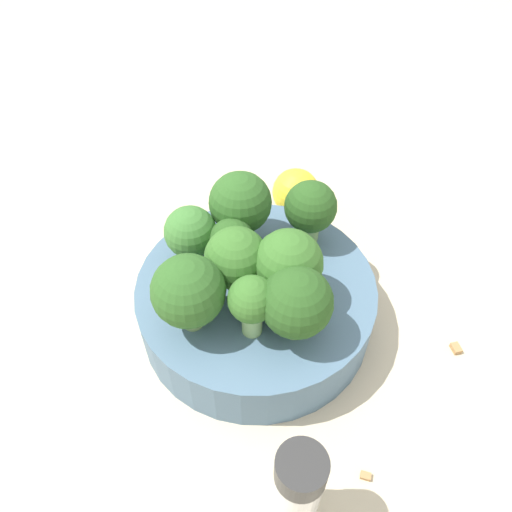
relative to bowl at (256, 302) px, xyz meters
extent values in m
plane|color=beige|center=(0.00, 0.00, -0.02)|extent=(3.00, 3.00, 0.00)
cylinder|color=slate|center=(0.00, 0.00, 0.00)|extent=(0.19, 0.19, 0.05)
cylinder|color=#7A9E5B|center=(0.05, -0.03, 0.04)|extent=(0.02, 0.02, 0.03)
sphere|color=#28511E|center=(0.05, -0.03, 0.06)|extent=(0.05, 0.05, 0.05)
cylinder|color=#8EB770|center=(-0.03, 0.01, 0.03)|extent=(0.02, 0.02, 0.02)
sphere|color=#28511E|center=(-0.03, 0.01, 0.05)|extent=(0.04, 0.04, 0.04)
cylinder|color=#84AD66|center=(-0.04, 0.04, 0.04)|extent=(0.02, 0.02, 0.03)
sphere|color=#2D5B23|center=(-0.04, 0.04, 0.06)|extent=(0.05, 0.05, 0.05)
cylinder|color=#7A9E5B|center=(-0.01, -0.01, 0.04)|extent=(0.02, 0.02, 0.03)
sphere|color=#386B28|center=(-0.01, -0.01, 0.06)|extent=(0.05, 0.05, 0.05)
cylinder|color=#7A9E5B|center=(0.03, 0.00, 0.04)|extent=(0.02, 0.02, 0.03)
sphere|color=#386B28|center=(0.03, 0.00, 0.06)|extent=(0.05, 0.05, 0.05)
cylinder|color=#7A9E5B|center=(-0.06, 0.00, 0.03)|extent=(0.02, 0.02, 0.02)
sphere|color=#3D7533|center=(-0.06, 0.00, 0.05)|extent=(0.04, 0.04, 0.04)
cylinder|color=#7A9E5B|center=(-0.02, -0.05, 0.04)|extent=(0.02, 0.02, 0.03)
sphere|color=#2D5B23|center=(-0.02, -0.05, 0.06)|extent=(0.05, 0.05, 0.05)
cylinder|color=#8EB770|center=(0.02, -0.04, 0.04)|extent=(0.02, 0.02, 0.03)
sphere|color=#386B28|center=(0.02, -0.04, 0.06)|extent=(0.03, 0.03, 0.03)
cylinder|color=#7A9E5B|center=(0.01, 0.07, 0.04)|extent=(0.03, 0.03, 0.03)
sphere|color=#28511E|center=(0.01, 0.07, 0.06)|extent=(0.04, 0.04, 0.04)
cylinder|color=silver|center=(0.09, -0.12, 0.01)|extent=(0.03, 0.03, 0.07)
cylinder|color=#2D2D2D|center=(0.09, -0.12, 0.05)|extent=(0.03, 0.03, 0.02)
sphere|color=yellow|center=(-0.03, 0.14, 0.00)|extent=(0.05, 0.05, 0.05)
cube|color=#AD7F4C|center=(-0.02, 0.12, -0.02)|extent=(0.01, 0.01, 0.01)
cube|color=#AD7F4C|center=(0.13, -0.08, -0.02)|extent=(0.01, 0.01, 0.01)
cube|color=olive|center=(-0.10, 0.12, -0.02)|extent=(0.01, 0.01, 0.01)
cube|color=#AD7F4C|center=(0.16, 0.05, -0.02)|extent=(0.01, 0.01, 0.01)
camera|label=1|loc=(0.12, -0.22, 0.33)|focal=35.00mm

